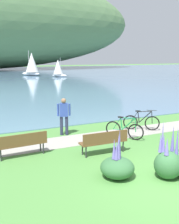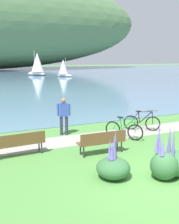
{
  "view_description": "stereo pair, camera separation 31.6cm",
  "coord_description": "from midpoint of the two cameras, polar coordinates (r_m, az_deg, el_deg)",
  "views": [
    {
      "loc": [
        -5.23,
        -5.47,
        3.56
      ],
      "look_at": [
        0.06,
        5.62,
        1.0
      ],
      "focal_mm": 43.06,
      "sensor_mm": 36.0,
      "label": 1
    },
    {
      "loc": [
        -4.94,
        -5.61,
        3.56
      ],
      "look_at": [
        0.06,
        5.62,
        1.0
      ],
      "focal_mm": 43.06,
      "sensor_mm": 36.0,
      "label": 2
    }
  ],
  "objects": [
    {
      "name": "sailboat_nearest_to_shore",
      "position": [
        47.53,
        -5.37,
        9.3
      ],
      "size": [
        2.58,
        2.62,
        3.25
      ],
      "color": "white",
      "rests_on": "bay_water"
    },
    {
      "name": "person_at_shoreline",
      "position": [
        12.25,
        -4.76,
        -0.44
      ],
      "size": [
        0.58,
        0.34,
        1.71
      ],
      "color": "#282D47",
      "rests_on": "ground"
    },
    {
      "name": "park_bench_further_along",
      "position": [
        10.0,
        -13.66,
        -6.25
      ],
      "size": [
        1.83,
        0.58,
        0.88
      ],
      "color": "brown",
      "rests_on": "ground"
    },
    {
      "name": "bicycle_leaning_near_bench",
      "position": [
        11.89,
        8.08,
        -3.78
      ],
      "size": [
        1.1,
        1.46,
        1.01
      ],
      "color": "black",
      "rests_on": "ground"
    },
    {
      "name": "shoreline_path",
      "position": [
        12.07,
        2.05,
        -5.36
      ],
      "size": [
        60.0,
        1.5,
        0.01
      ],
      "primitive_type": "cube",
      "color": "#A39E93",
      "rests_on": "ground"
    },
    {
      "name": "echium_bush_far_cluster",
      "position": [
        8.72,
        18.84,
        -10.1
      ],
      "size": [
        1.04,
        1.04,
        1.56
      ],
      "color": "#386B3D",
      "rests_on": "ground"
    },
    {
      "name": "park_bench_near_camera",
      "position": [
        9.93,
        3.62,
        -6.07
      ],
      "size": [
        1.81,
        0.53,
        0.88
      ],
      "color": "brown",
      "rests_on": "ground"
    },
    {
      "name": "sailboat_mid_bay",
      "position": [
        51.26,
        -10.87,
        10.01
      ],
      "size": [
        3.47,
        3.78,
        4.57
      ],
      "color": "white",
      "rests_on": "bay_water"
    },
    {
      "name": "ground_plane",
      "position": [
        8.32,
        17.24,
        -14.12
      ],
      "size": [
        200.0,
        200.0,
        0.0
      ],
      "primitive_type": "plane",
      "color": "#518E42"
    },
    {
      "name": "echium_bush_mid_cluster",
      "position": [
        8.15,
        6.18,
        -11.48
      ],
      "size": [
        1.02,
        1.02,
        1.5
      ],
      "color": "#386B3D",
      "rests_on": "ground"
    },
    {
      "name": "bicycle_beside_path",
      "position": [
        13.36,
        11.72,
        -2.17
      ],
      "size": [
        1.45,
        1.11,
        1.01
      ],
      "color": "black",
      "rests_on": "ground"
    },
    {
      "name": "echium_bush_closest_to_camera",
      "position": [
        8.33,
        16.62,
        -10.67
      ],
      "size": [
        0.83,
        0.83,
        1.71
      ],
      "color": "#386B3D",
      "rests_on": "ground"
    }
  ]
}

